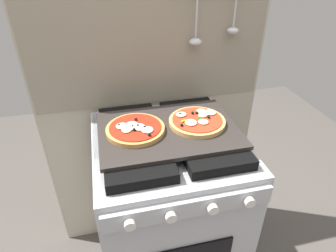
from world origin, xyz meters
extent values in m
cube|color=#B2A893|center=(0.00, 0.34, 0.78)|extent=(1.10, 0.03, 1.55)
cube|color=gray|center=(0.00, 0.32, 1.15)|extent=(1.08, 0.00, 0.56)
cylinder|color=silver|center=(0.19, 0.29, 1.28)|extent=(0.01, 0.01, 0.20)
ellipsoid|color=silver|center=(0.19, 0.29, 1.16)|extent=(0.06, 0.05, 0.03)
cylinder|color=silver|center=(0.37, 0.29, 1.30)|extent=(0.01, 0.01, 0.16)
ellipsoid|color=silver|center=(0.37, 0.29, 1.20)|extent=(0.05, 0.05, 0.03)
cube|color=#B7BABF|center=(0.00, 0.00, 0.43)|extent=(0.60, 0.60, 0.86)
cube|color=black|center=(0.00, 0.00, 0.85)|extent=(0.59, 0.59, 0.01)
cube|color=black|center=(-0.14, 0.00, 0.88)|extent=(0.24, 0.51, 0.04)
cube|color=black|center=(0.14, 0.00, 0.88)|extent=(0.24, 0.51, 0.04)
cube|color=#B7BABF|center=(0.00, -0.31, 0.80)|extent=(0.58, 0.02, 0.07)
cylinder|color=silver|center=(-0.20, -0.33, 0.80)|extent=(0.04, 0.02, 0.04)
cylinder|color=silver|center=(-0.07, -0.33, 0.80)|extent=(0.04, 0.02, 0.04)
cylinder|color=silver|center=(0.07, -0.33, 0.80)|extent=(0.04, 0.02, 0.04)
cylinder|color=silver|center=(0.20, -0.33, 0.80)|extent=(0.04, 0.02, 0.04)
cube|color=#2D2826|center=(0.00, 0.00, 0.91)|extent=(0.54, 0.38, 0.02)
cylinder|color=#C18947|center=(-0.13, 0.01, 0.93)|extent=(0.23, 0.23, 0.02)
cylinder|color=#AD2614|center=(-0.13, 0.01, 0.94)|extent=(0.20, 0.20, 0.00)
ellipsoid|color=#F4EACC|center=(-0.14, 0.02, 0.94)|extent=(0.04, 0.05, 0.01)
ellipsoid|color=#F4EACC|center=(-0.15, 0.02, 0.94)|extent=(0.05, 0.04, 0.01)
ellipsoid|color=#F4EACC|center=(-0.09, -0.03, 0.94)|extent=(0.05, 0.05, 0.01)
ellipsoid|color=#F4EACC|center=(-0.13, 0.01, 0.94)|extent=(0.04, 0.04, 0.01)
ellipsoid|color=#F4EACC|center=(-0.16, -0.01, 0.94)|extent=(0.04, 0.04, 0.01)
ellipsoid|color=#F4EACC|center=(-0.14, 0.00, 0.94)|extent=(0.04, 0.04, 0.01)
ellipsoid|color=#F4EACC|center=(-0.11, -0.01, 0.94)|extent=(0.05, 0.05, 0.01)
ellipsoid|color=#F4EACC|center=(-0.18, 0.02, 0.94)|extent=(0.05, 0.05, 0.01)
sphere|color=black|center=(-0.14, 0.00, 0.94)|extent=(0.01, 0.01, 0.01)
sphere|color=black|center=(-0.19, 0.02, 0.94)|extent=(0.01, 0.01, 0.01)
sphere|color=black|center=(-0.12, 0.00, 0.94)|extent=(0.01, 0.01, 0.01)
sphere|color=black|center=(-0.12, 0.00, 0.94)|extent=(0.01, 0.01, 0.01)
sphere|color=black|center=(-0.12, 0.05, 0.94)|extent=(0.01, 0.01, 0.01)
sphere|color=black|center=(-0.09, -0.07, 0.94)|extent=(0.01, 0.01, 0.01)
sphere|color=black|center=(-0.13, -0.02, 0.94)|extent=(0.01, 0.01, 0.01)
sphere|color=black|center=(-0.09, -0.02, 0.94)|extent=(0.01, 0.01, 0.01)
cylinder|color=tan|center=(0.12, 0.01, 0.93)|extent=(0.23, 0.23, 0.02)
cylinder|color=red|center=(0.12, 0.01, 0.94)|extent=(0.20, 0.20, 0.00)
ellipsoid|color=beige|center=(0.09, -0.02, 0.94)|extent=(0.05, 0.05, 0.01)
ellipsoid|color=beige|center=(0.15, 0.06, 0.94)|extent=(0.04, 0.04, 0.01)
ellipsoid|color=beige|center=(0.07, 0.05, 0.94)|extent=(0.05, 0.04, 0.01)
ellipsoid|color=beige|center=(0.14, -0.03, 0.94)|extent=(0.04, 0.04, 0.01)
ellipsoid|color=beige|center=(0.19, 0.04, 0.94)|extent=(0.05, 0.05, 0.01)
ellipsoid|color=beige|center=(0.15, 0.02, 0.94)|extent=(0.04, 0.04, 0.01)
sphere|color=black|center=(0.05, -0.03, 0.94)|extent=(0.01, 0.01, 0.01)
cube|color=#19721E|center=(0.13, 0.00, 0.94)|extent=(0.01, 0.02, 0.00)
sphere|color=black|center=(0.11, 0.05, 0.94)|extent=(0.01, 0.01, 0.01)
sphere|color=black|center=(0.13, 0.04, 0.94)|extent=(0.01, 0.01, 0.01)
cube|color=gold|center=(0.06, 0.00, 0.94)|extent=(0.02, 0.02, 0.00)
sphere|color=black|center=(0.17, 0.00, 0.94)|extent=(0.01, 0.01, 0.01)
sphere|color=black|center=(0.06, 0.05, 0.94)|extent=(0.01, 0.01, 0.01)
camera|label=1|loc=(-0.22, -0.93, 1.53)|focal=31.11mm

